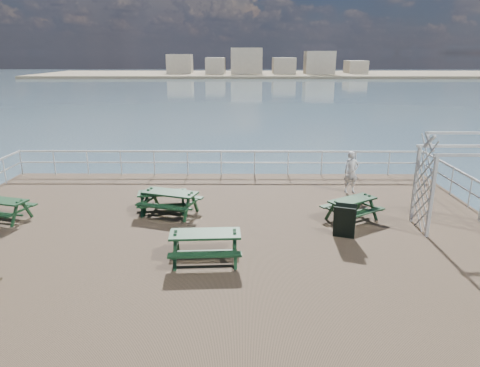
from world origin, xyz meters
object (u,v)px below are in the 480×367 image
Objects in this scene: picnic_table_e at (170,198)px; person at (351,172)px; picnic_table_a at (3,205)px; picnic_table_b at (163,197)px; picnic_table_d at (205,240)px; picnic_table_c at (352,205)px; trellis_arbor at (460,187)px.

picnic_table_e is 1.34× the size of person.
person is (11.84, 2.94, 0.32)m from picnic_table_a.
picnic_table_a is 5.05m from picnic_table_b.
picnic_table_d is (1.75, -3.58, 0.06)m from picnic_table_b.
picnic_table_b is at bearing 140.88° from picnic_table_c.
picnic_table_c is 2.92m from person.
picnic_table_b and picnic_table_c have the same top height.
picnic_table_e is 9.04m from trellis_arbor.
picnic_table_b is 0.94× the size of picnic_table_d.
picnic_table_a is at bearing -155.37° from picnic_table_e.
picnic_table_a is 0.98× the size of picnic_table_d.
person is (6.56, 2.37, 0.25)m from picnic_table_e.
picnic_table_d is (-4.48, -2.90, 0.06)m from picnic_table_c.
picnic_table_e is at bearing 142.69° from picnic_table_c.
picnic_table_a is 0.62× the size of trellis_arbor.
picnic_table_d is at bearing -7.31° from picnic_table_a.
trellis_arbor reaches higher than picnic_table_d.
picnic_table_a is 1.15× the size of person.
picnic_table_b is 6.27m from picnic_table_c.
trellis_arbor reaches higher than person.
picnic_table_e is at bearing -45.05° from picnic_table_b.
picnic_table_b is 9.37m from trellis_arbor.
picnic_table_b is 0.59× the size of trellis_arbor.
person is (-2.37, 3.55, -0.53)m from trellis_arbor.
trellis_arbor is at bearing -66.23° from person.
picnic_table_e is at bearing 21.39° from picnic_table_a.
person is at bearing 123.46° from trellis_arbor.
person is (0.63, 2.83, 0.30)m from picnic_table_c.
trellis_arbor is (9.22, -1.41, 0.83)m from picnic_table_b.
picnic_table_d is at bearing -163.99° from trellis_arbor.
person is at bearing 38.24° from picnic_table_e.
picnic_table_a is at bearing -175.96° from person.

